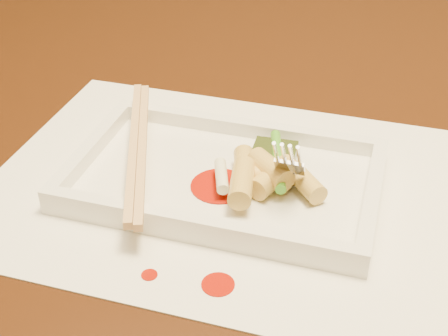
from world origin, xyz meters
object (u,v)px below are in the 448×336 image
(placemat, at_px, (224,186))
(plate_base, at_px, (224,181))
(table, at_px, (260,207))
(chopstick_a, at_px, (134,146))
(fork, at_px, (316,103))

(placemat, relative_size, plate_base, 1.54)
(table, bearing_deg, chopstick_a, -130.50)
(table, relative_size, placemat, 3.50)
(placemat, distance_m, fork, 0.11)
(placemat, bearing_deg, fork, 14.42)
(plate_base, height_order, fork, fork)
(table, distance_m, placemat, 0.15)
(table, xyz_separation_m, plate_base, (-0.01, -0.11, 0.11))
(placemat, bearing_deg, chopstick_a, 180.00)
(plate_base, bearing_deg, placemat, 0.00)
(table, bearing_deg, plate_base, -94.78)
(chopstick_a, height_order, fork, fork)
(placemat, height_order, chopstick_a, chopstick_a)
(fork, bearing_deg, chopstick_a, -173.25)
(plate_base, bearing_deg, fork, 14.42)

